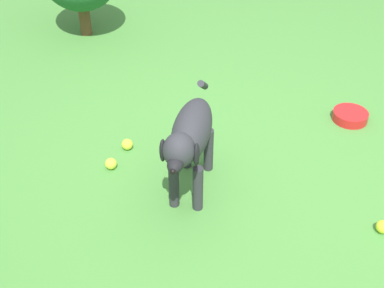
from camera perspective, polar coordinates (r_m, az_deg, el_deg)
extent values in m
plane|color=#478438|center=(2.72, 5.53, -4.03)|extent=(14.00, 14.00, 0.00)
ellipsoid|color=#2D2D33|center=(2.44, 0.00, 1.66)|extent=(0.46, 0.49, 0.22)
cylinder|color=#2D2D33|center=(2.46, 0.68, -5.14)|extent=(0.05, 0.05, 0.26)
cylinder|color=#2D2D33|center=(2.48, -2.09, -4.77)|extent=(0.05, 0.05, 0.26)
cylinder|color=#2D2D33|center=(2.70, 1.92, -0.68)|extent=(0.05, 0.05, 0.26)
cylinder|color=#2D2D33|center=(2.71, -0.61, -0.38)|extent=(0.05, 0.05, 0.26)
ellipsoid|color=#2D2D33|center=(2.15, -1.50, -0.69)|extent=(0.21, 0.21, 0.16)
ellipsoid|color=black|center=(2.11, -1.91, -2.29)|extent=(0.13, 0.13, 0.06)
sphere|color=black|center=(2.07, -2.22, -3.18)|extent=(0.03, 0.03, 0.03)
ellipsoid|color=black|center=(2.16, 0.51, -1.22)|extent=(0.06, 0.06, 0.12)
ellipsoid|color=black|center=(2.18, -3.38, -0.74)|extent=(0.06, 0.06, 0.12)
cylinder|color=#2D2D33|center=(2.64, 1.27, 6.81)|extent=(0.13, 0.14, 0.13)
sphere|color=#CFDF35|center=(2.92, -7.46, -0.04)|extent=(0.07, 0.07, 0.07)
sphere|color=#CFE42C|center=(2.58, 21.11, -8.88)|extent=(0.07, 0.07, 0.07)
sphere|color=#C6DB39|center=(2.79, -9.31, -2.25)|extent=(0.07, 0.07, 0.07)
cylinder|color=red|center=(3.30, 17.73, 3.09)|extent=(0.22, 0.22, 0.06)
cylinder|color=brown|center=(4.32, -12.20, 13.73)|extent=(0.10, 0.10, 0.24)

